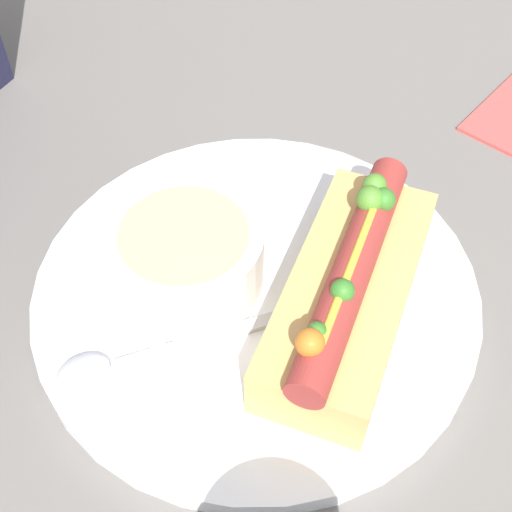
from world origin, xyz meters
TOP-DOWN VIEW (x-y plane):
  - ground_plane at (0.00, 0.00)m, footprint 4.00×4.00m
  - dinner_plate at (0.00, 0.00)m, footprint 0.30×0.30m
  - hot_dog at (0.01, -0.06)m, footprint 0.18×0.09m
  - soup_bowl at (-0.02, 0.04)m, footprint 0.10×0.10m
  - spoon at (-0.08, 0.04)m, footprint 0.14×0.13m

SIDE VIEW (x-z plane):
  - ground_plane at x=0.00m, z-range 0.00..0.00m
  - dinner_plate at x=0.00m, z-range 0.00..0.01m
  - spoon at x=-0.08m, z-range 0.01..0.02m
  - hot_dog at x=0.01m, z-range 0.01..0.07m
  - soup_bowl at x=-0.02m, z-range 0.02..0.06m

